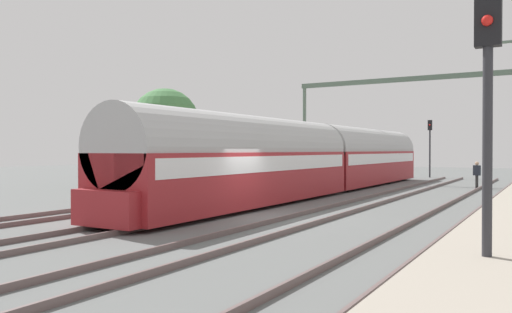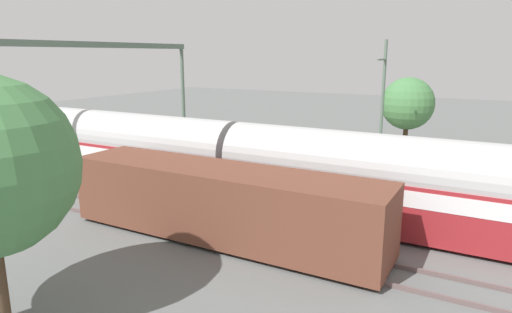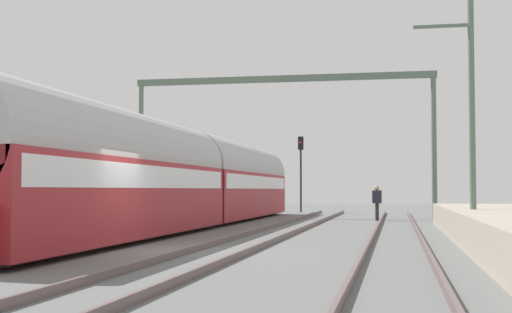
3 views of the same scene
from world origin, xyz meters
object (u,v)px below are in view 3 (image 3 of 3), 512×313
passenger_train (189,179)px  freight_car (73,191)px  catenary_gantry (282,110)px  railway_signal_far (301,164)px  person_crossing (377,200)px

passenger_train → freight_car: passenger_train is taller
freight_car → passenger_train: bearing=24.9°
freight_car → catenary_gantry: bearing=64.5°
passenger_train → catenary_gantry: size_ratio=1.95×
railway_signal_far → catenary_gantry: catenary_gantry is taller
railway_signal_far → catenary_gantry: (0.15, -9.23, 2.64)m
freight_car → person_crossing: (11.48, 9.68, -0.44)m
person_crossing → railway_signal_far: railway_signal_far is taller
passenger_train → freight_car: (-4.14, -1.92, -0.50)m
freight_car → catenary_gantry: size_ratio=0.77×
freight_car → railway_signal_far: railway_signal_far is taller
freight_car → catenary_gantry: catenary_gantry is taller
passenger_train → catenary_gantry: (2.07, 11.07, 3.95)m
freight_car → catenary_gantry: 15.07m
passenger_train → freight_car: size_ratio=2.53×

